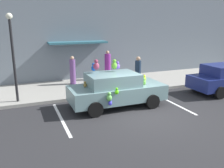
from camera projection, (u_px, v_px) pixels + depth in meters
name	position (u px, v px, depth m)	size (l,w,h in m)	color
ground_plane	(146.00, 115.00, 9.85)	(60.00, 60.00, 0.00)	#262628
sidewalk	(104.00, 85.00, 14.31)	(24.00, 4.00, 0.15)	gray
storefront_building	(92.00, 31.00, 15.45)	(24.00, 1.25, 6.40)	slate
parking_stripe_front	(171.00, 102.00, 11.46)	(0.12, 3.60, 0.01)	silver
parking_stripe_rear	(61.00, 118.00, 9.52)	(0.12, 3.60, 0.01)	silver
plush_covered_car	(116.00, 89.00, 10.76)	(4.33, 2.09, 2.17)	slate
teddy_bear_on_sidewalk	(142.00, 81.00, 13.66)	(0.37, 0.31, 0.71)	#9E723D
street_lamp_post	(13.00, 49.00, 10.55)	(0.28, 0.28, 4.00)	black
pedestrian_near_shopfront	(73.00, 71.00, 14.13)	(0.34, 0.34, 1.68)	#633F79
pedestrian_walking_past	(138.00, 73.00, 13.61)	(0.35, 0.35, 1.73)	#1B2B40
pedestrian_by_lamp	(108.00, 66.00, 15.40)	(0.39, 0.39, 1.85)	#7A2580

